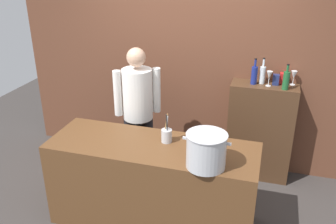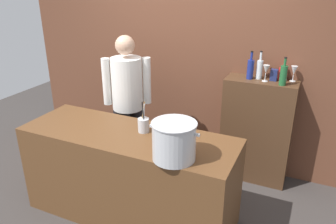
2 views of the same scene
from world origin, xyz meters
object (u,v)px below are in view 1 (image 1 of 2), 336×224
at_px(spice_tin_red, 284,78).
at_px(wine_bottle_cobalt, 254,75).
at_px(spice_tin_navy, 276,80).
at_px(utensil_crock, 167,135).
at_px(wine_glass_wide, 294,75).
at_px(chef, 138,107).
at_px(stockpot_large, 206,150).
at_px(wine_bottle_green, 286,80).
at_px(wine_glass_tall, 269,76).
at_px(wine_bottle_clear, 262,74).

bearing_deg(spice_tin_red, wine_bottle_cobalt, -161.68).
bearing_deg(spice_tin_navy, utensil_crock, -130.53).
relative_size(wine_glass_wide, spice_tin_red, 1.31).
distance_m(chef, wine_bottle_cobalt, 1.38).
bearing_deg(chef, stockpot_large, 107.69).
bearing_deg(spice_tin_navy, wine_bottle_green, -50.44).
bearing_deg(chef, wine_bottle_green, 165.71).
bearing_deg(wine_glass_tall, wine_bottle_clear, 138.28).
relative_size(chef, wine_bottle_clear, 5.51).
bearing_deg(wine_bottle_clear, wine_glass_wide, 8.92).
xyz_separation_m(wine_glass_wide, spice_tin_red, (-0.11, 0.01, -0.05)).
bearing_deg(wine_bottle_clear, wine_bottle_green, -26.11).
height_order(chef, wine_glass_wide, chef).
height_order(chef, wine_bottle_clear, chef).
bearing_deg(wine_glass_tall, chef, -160.96).
xyz_separation_m(chef, wine_bottle_clear, (1.32, 0.55, 0.35)).
bearing_deg(stockpot_large, spice_tin_navy, 70.47).
bearing_deg(wine_bottle_green, chef, -164.96).
bearing_deg(spice_tin_navy, wine_glass_wide, 15.63).
height_order(wine_bottle_clear, spice_tin_navy, wine_bottle_clear).
relative_size(stockpot_large, wine_bottle_green, 1.43).
relative_size(wine_bottle_cobalt, wine_glass_wide, 1.83).
xyz_separation_m(chef, wine_bottle_cobalt, (1.23, 0.51, 0.35)).
distance_m(wine_glass_tall, spice_tin_navy, 0.12).
height_order(wine_glass_wide, spice_tin_navy, wine_glass_wide).
bearing_deg(wine_bottle_green, wine_glass_tall, 162.32).
height_order(stockpot_large, spice_tin_red, spice_tin_red).
height_order(wine_bottle_clear, spice_tin_red, wine_bottle_clear).
xyz_separation_m(wine_glass_tall, spice_tin_red, (0.16, 0.13, -0.06)).
xyz_separation_m(stockpot_large, wine_glass_tall, (0.44, 1.38, 0.27)).
relative_size(stockpot_large, spice_tin_red, 3.28).
height_order(wine_glass_tall, spice_tin_red, wine_glass_tall).
distance_m(wine_glass_tall, spice_tin_red, 0.22).
distance_m(chef, spice_tin_red, 1.71).
relative_size(wine_bottle_green, wine_glass_tall, 1.66).
xyz_separation_m(wine_bottle_cobalt, wine_glass_tall, (0.17, -0.03, 0.01)).
bearing_deg(wine_bottle_cobalt, stockpot_large, -100.93).
relative_size(wine_bottle_green, spice_tin_navy, 2.40).
xyz_separation_m(chef, stockpot_large, (0.96, -0.90, 0.09)).
height_order(stockpot_large, wine_bottle_clear, wine_bottle_clear).
relative_size(wine_bottle_cobalt, spice_tin_red, 2.40).
bearing_deg(utensil_crock, stockpot_large, -35.98).
relative_size(stockpot_large, spice_tin_navy, 3.43).
bearing_deg(wine_glass_tall, stockpot_large, -107.62).
xyz_separation_m(wine_bottle_cobalt, wine_bottle_clear, (0.09, 0.04, -0.00)).
bearing_deg(wine_bottle_cobalt, wine_bottle_clear, 25.56).
bearing_deg(spice_tin_navy, wine_glass_tall, -137.37).
xyz_separation_m(wine_bottle_clear, spice_tin_navy, (0.15, 0.00, -0.05)).
relative_size(utensil_crock, wine_bottle_cobalt, 0.98).
distance_m(wine_glass_wide, spice_tin_red, 0.12).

